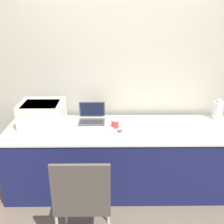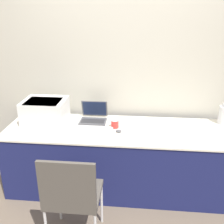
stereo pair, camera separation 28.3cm
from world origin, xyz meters
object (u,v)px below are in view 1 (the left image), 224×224
object	(u,v)px
laptop_left	(92,117)
external_keyboard	(92,130)
mouse	(120,131)
chair	(83,196)
printer	(42,113)
coffee_cup	(115,123)
metal_pitcher	(218,110)

from	to	relation	value
laptop_left	external_keyboard	xyz separation A→B (m)	(0.01, -0.26, -0.04)
laptop_left	external_keyboard	size ratio (longest dim) A/B	0.64
mouse	chair	world-z (taller)	chair
printer	coffee_cup	world-z (taller)	printer
printer	metal_pitcher	xyz separation A→B (m)	(2.02, 0.14, -0.03)
laptop_left	mouse	size ratio (longest dim) A/B	4.96
laptop_left	coffee_cup	xyz separation A→B (m)	(0.26, -0.17, -0.00)
metal_pitcher	mouse	bearing A→B (deg)	-163.78
coffee_cup	metal_pitcher	distance (m)	1.24
laptop_left	metal_pitcher	bearing A→B (deg)	2.13
mouse	metal_pitcher	size ratio (longest dim) A/B	0.24
metal_pitcher	coffee_cup	bearing A→B (deg)	-169.49
laptop_left	chair	size ratio (longest dim) A/B	0.33
external_keyboard	metal_pitcher	size ratio (longest dim) A/B	1.84
coffee_cup	mouse	size ratio (longest dim) A/B	1.56
printer	external_keyboard	size ratio (longest dim) A/B	1.01
printer	external_keyboard	world-z (taller)	printer
coffee_cup	chair	size ratio (longest dim) A/B	0.10
external_keyboard	coffee_cup	size ratio (longest dim) A/B	4.92
mouse	metal_pitcher	bearing A→B (deg)	16.22
external_keyboard	chair	size ratio (longest dim) A/B	0.51
coffee_cup	chair	xyz separation A→B (m)	(-0.28, -0.89, -0.24)
laptop_left	coffee_cup	size ratio (longest dim) A/B	3.17
metal_pitcher	chair	bearing A→B (deg)	-143.25
printer	metal_pitcher	bearing A→B (deg)	3.93
external_keyboard	chair	distance (m)	0.83
laptop_left	chair	bearing A→B (deg)	-90.77
metal_pitcher	chair	world-z (taller)	metal_pitcher
metal_pitcher	chair	xyz separation A→B (m)	(-1.49, -1.11, -0.31)
laptop_left	chair	xyz separation A→B (m)	(-0.01, -1.06, -0.25)
coffee_cup	chair	world-z (taller)	chair
chair	mouse	bearing A→B (deg)	67.04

